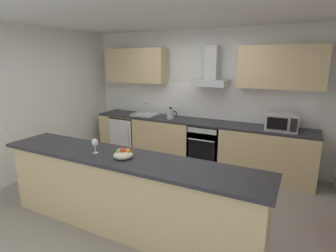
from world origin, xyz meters
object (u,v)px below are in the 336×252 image
(microwave, at_px, (282,122))
(sink, at_px, (145,114))
(wine_glass, at_px, (95,143))
(fruit_bowl, at_px, (123,154))
(range_hood, at_px, (211,73))
(oven, at_px, (206,145))
(kettle, at_px, (171,114))
(refrigerator, at_px, (128,135))

(microwave, distance_m, sink, 2.64)
(wine_glass, bearing_deg, fruit_bowl, 2.07)
(range_hood, xyz_separation_m, fruit_bowl, (-0.20, -2.47, -0.80))
(oven, xyz_separation_m, kettle, (-0.74, -0.03, 0.55))
(fruit_bowl, bearing_deg, oven, 85.12)
(kettle, height_order, fruit_bowl, kettle)
(wine_glass, height_order, fruit_bowl, wine_glass)
(sink, distance_m, range_hood, 1.61)
(sink, bearing_deg, microwave, -0.85)
(fruit_bowl, bearing_deg, refrigerator, 124.47)
(wine_glass, relative_size, fruit_bowl, 0.81)
(oven, height_order, fruit_bowl, fruit_bowl)
(oven, relative_size, sink, 1.60)
(oven, bearing_deg, range_hood, 90.00)
(oven, xyz_separation_m, sink, (-1.36, 0.01, 0.47))
(kettle, relative_size, range_hood, 0.40)
(microwave, distance_m, kettle, 2.02)
(range_hood, bearing_deg, kettle, -167.62)
(kettle, bearing_deg, wine_glass, -86.35)
(refrigerator, relative_size, kettle, 2.94)
(range_hood, bearing_deg, microwave, -7.01)
(sink, xyz_separation_m, fruit_bowl, (1.16, -2.35, 0.06))
(kettle, bearing_deg, sink, 175.82)
(refrigerator, height_order, sink, sink)
(microwave, bearing_deg, oven, 178.75)
(microwave, height_order, sink, microwave)
(kettle, distance_m, range_hood, 1.09)
(kettle, xyz_separation_m, range_hood, (0.74, 0.16, 0.78))
(fruit_bowl, bearing_deg, sink, 116.22)
(oven, bearing_deg, kettle, -177.41)
(microwave, height_order, kettle, microwave)
(oven, height_order, kettle, kettle)
(microwave, relative_size, fruit_bowl, 2.27)
(microwave, relative_size, sink, 1.00)
(refrigerator, height_order, microwave, microwave)
(oven, height_order, refrigerator, oven)
(fruit_bowl, bearing_deg, wine_glass, -177.93)
(oven, bearing_deg, sink, 179.54)
(oven, xyz_separation_m, range_hood, (0.00, 0.13, 1.33))
(oven, distance_m, sink, 1.43)
(refrigerator, relative_size, microwave, 1.70)
(refrigerator, distance_m, microwave, 3.14)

